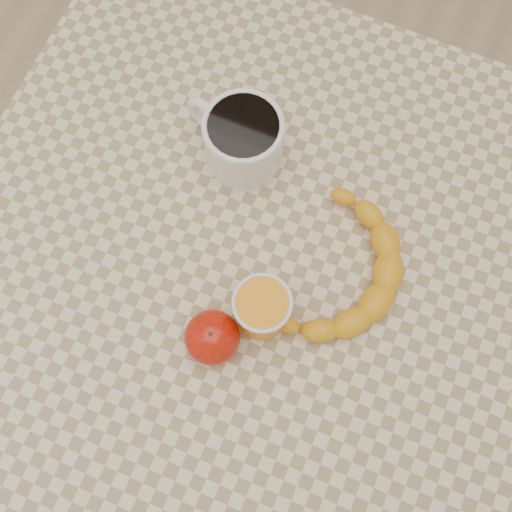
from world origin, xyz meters
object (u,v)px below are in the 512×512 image
at_px(table, 256,276).
at_px(apple, 212,337).
at_px(orange_juice_glass, 262,309).
at_px(banana, 342,274).
at_px(coffee_mug, 242,138).

distance_m(table, apple, 0.16).
bearing_deg(orange_juice_glass, table, 118.62).
bearing_deg(table, banana, 10.86).
height_order(orange_juice_glass, banana, orange_juice_glass).
xyz_separation_m(table, banana, (0.11, 0.02, 0.11)).
bearing_deg(banana, apple, -118.65).
relative_size(table, apple, 10.01).
xyz_separation_m(apple, banana, (0.11, 0.13, -0.01)).
distance_m(coffee_mug, apple, 0.25).
height_order(table, orange_juice_glass, orange_juice_glass).
relative_size(table, coffee_mug, 5.32).
height_order(coffee_mug, orange_juice_glass, coffee_mug).
relative_size(apple, banana, 0.30).
relative_size(coffee_mug, apple, 1.88).
relative_size(orange_juice_glass, apple, 1.01).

